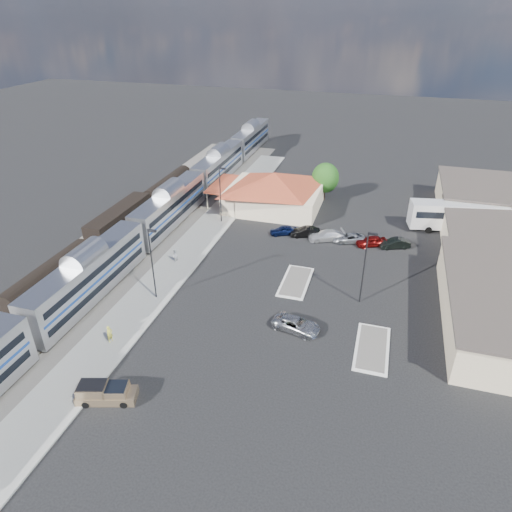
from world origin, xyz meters
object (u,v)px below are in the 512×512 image
(pickup_truck, at_px, (107,393))
(coach_bus, at_px, (457,215))
(suv, at_px, (296,325))
(station_depot, at_px, (274,190))

(pickup_truck, distance_m, coach_bus, 54.97)
(suv, relative_size, coach_bus, 0.37)
(coach_bus, bearing_deg, suv, 138.83)
(pickup_truck, bearing_deg, station_depot, -20.37)
(suv, bearing_deg, station_depot, 31.56)
(pickup_truck, bearing_deg, coach_bus, -51.66)
(station_depot, height_order, coach_bus, station_depot)
(pickup_truck, relative_size, suv, 1.05)
(station_depot, xyz_separation_m, pickup_truck, (-3.13, -45.48, -2.29))
(suv, bearing_deg, coach_bus, -17.58)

